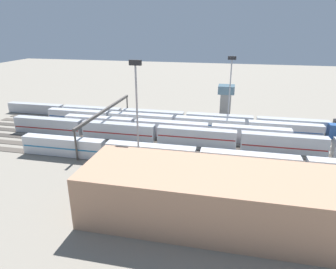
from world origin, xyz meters
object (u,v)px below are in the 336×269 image
(train_on_track_0, at_px, (181,117))
(light_mast_1, at_px, (137,102))
(train_on_track_3, at_px, (171,129))
(maintenance_shed, at_px, (209,197))
(train_on_track_1, at_px, (203,123))
(signal_gantry, at_px, (106,112))
(train_on_track_4, at_px, (196,137))
(train_on_track_7, at_px, (198,158))
(light_mast_0, at_px, (230,81))
(control_tower, at_px, (226,99))

(train_on_track_0, height_order, light_mast_1, light_mast_1)
(train_on_track_3, relative_size, maintenance_shed, 1.59)
(light_mast_1, bearing_deg, train_on_track_1, -111.00)
(maintenance_shed, bearing_deg, signal_gantry, -46.78)
(train_on_track_4, relative_size, light_mast_1, 4.57)
(train_on_track_0, bearing_deg, train_on_track_7, 106.25)
(train_on_track_1, height_order, train_on_track_4, train_on_track_4)
(train_on_track_0, relative_size, train_on_track_4, 1.16)
(train_on_track_1, height_order, train_on_track_3, train_on_track_3)
(signal_gantry, bearing_deg, light_mast_1, 130.37)
(light_mast_0, bearing_deg, signal_gantry, 29.25)
(light_mast_0, bearing_deg, maintenance_shed, 88.25)
(train_on_track_3, bearing_deg, maintenance_shed, 110.59)
(light_mast_1, bearing_deg, train_on_track_7, -169.84)
(train_on_track_1, height_order, train_on_track_0, same)
(train_on_track_7, bearing_deg, signal_gantry, -29.13)
(train_on_track_0, height_order, control_tower, control_tower)
(train_on_track_0, height_order, signal_gantry, signal_gantry)
(train_on_track_1, bearing_deg, train_on_track_4, 88.36)
(train_on_track_4, distance_m, signal_gantry, 29.69)
(signal_gantry, bearing_deg, train_on_track_7, 150.87)
(light_mast_1, relative_size, maintenance_shed, 0.58)
(light_mast_1, bearing_deg, light_mast_0, -116.49)
(train_on_track_3, bearing_deg, train_on_track_7, 118.59)
(train_on_track_0, height_order, light_mast_0, light_mast_0)
(train_on_track_7, relative_size, signal_gantry, 2.39)
(maintenance_shed, bearing_deg, train_on_track_1, -83.03)
(train_on_track_3, height_order, light_mast_1, light_mast_1)
(train_on_track_3, distance_m, light_mast_0, 28.19)
(train_on_track_1, bearing_deg, control_tower, -112.45)
(train_on_track_0, xyz_separation_m, control_tower, (-15.02, -11.13, 5.12))
(maintenance_shed, bearing_deg, light_mast_0, -91.75)
(train_on_track_7, distance_m, signal_gantry, 36.32)
(light_mast_1, relative_size, signal_gantry, 0.66)
(train_on_track_1, bearing_deg, train_on_track_7, 93.52)
(train_on_track_3, xyz_separation_m, control_tower, (-15.72, -26.13, 4.56))
(train_on_track_1, xyz_separation_m, train_on_track_7, (-1.84, 30.00, 0.58))
(train_on_track_1, relative_size, train_on_track_4, 0.96)
(train_on_track_0, relative_size, train_on_track_7, 1.45)
(train_on_track_1, distance_m, light_mast_1, 37.88)
(light_mast_1, relative_size, control_tower, 2.15)
(train_on_track_1, bearing_deg, maintenance_shed, 96.97)
(train_on_track_7, bearing_deg, control_tower, -95.96)
(signal_gantry, relative_size, maintenance_shed, 0.89)
(train_on_track_4, height_order, light_mast_1, light_mast_1)
(signal_gantry, xyz_separation_m, maintenance_shed, (-35.74, 38.04, -2.84))
(train_on_track_1, xyz_separation_m, signal_gantry, (29.56, 12.50, 5.69))
(train_on_track_0, bearing_deg, signal_gantry, 39.53)
(light_mast_0, relative_size, light_mast_1, 0.90)
(control_tower, bearing_deg, maintenance_shed, 89.58)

